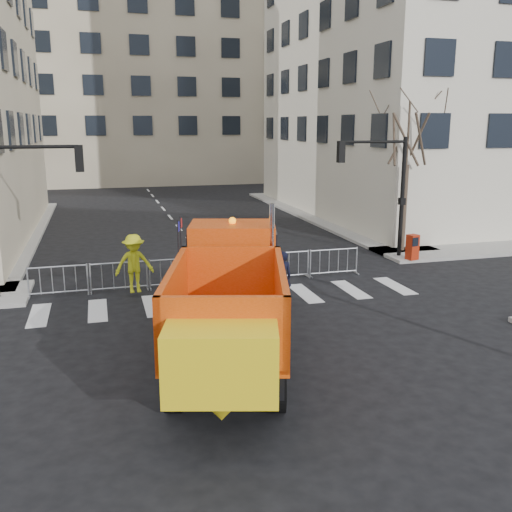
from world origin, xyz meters
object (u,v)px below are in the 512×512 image
object	(u,v)px
worker	(134,263)
newspaper_box	(412,247)
plow_truck	(230,298)
cop_c	(247,276)
cop_a	(282,277)
cop_b	(266,268)

from	to	relation	value
worker	newspaper_box	world-z (taller)	worker
plow_truck	worker	distance (m)	6.88
plow_truck	cop_c	world-z (taller)	plow_truck
plow_truck	cop_a	xyz separation A→B (m)	(2.84, 4.49, -0.84)
plow_truck	cop_a	size ratio (longest dim) A/B	5.81
cop_b	newspaper_box	distance (m)	7.71
cop_a	cop_b	distance (m)	1.63
cop_a	worker	bearing A→B (deg)	-19.28
cop_a	newspaper_box	xyz separation A→B (m)	(7.26, 3.90, -0.19)
cop_a	cop_b	bearing A→B (deg)	-82.05
plow_truck	newspaper_box	world-z (taller)	plow_truck
newspaper_box	plow_truck	bearing A→B (deg)	-154.49
cop_b	cop_c	distance (m)	1.54
cop_b	cop_c	size ratio (longest dim) A/B	0.91
plow_truck	newspaper_box	xyz separation A→B (m)	(10.10, 8.40, -1.03)
worker	cop_c	bearing A→B (deg)	-30.36
worker	cop_b	bearing A→B (deg)	-11.94
cop_b	worker	xyz separation A→B (m)	(-4.66, 0.46, 0.35)
plow_truck	cop_a	bearing A→B (deg)	-16.97
cop_c	worker	xyz separation A→B (m)	(-3.66, 1.64, 0.28)
cop_b	newspaper_box	world-z (taller)	cop_b
worker	newspaper_box	size ratio (longest dim) A/B	1.88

